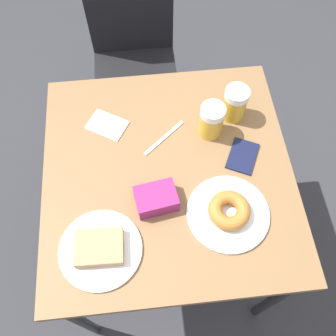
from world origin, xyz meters
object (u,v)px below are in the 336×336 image
object	(u,v)px
beer_mug_left	(211,120)
blue_pouch	(156,199)
plate_with_donut	(229,212)
napkin_folded	(107,125)
plate_with_cake	(100,249)
chair	(133,46)
beer_mug_center	(235,103)
fork	(165,138)
passport_near_edge	(242,156)

from	to	relation	value
beer_mug_left	blue_pouch	world-z (taller)	beer_mug_left
beer_mug_left	blue_pouch	size ratio (longest dim) A/B	0.92
blue_pouch	plate_with_donut	bearing A→B (deg)	-15.97
napkin_folded	beer_mug_left	bearing A→B (deg)	-9.83
plate_with_cake	plate_with_donut	xyz separation A→B (m)	(0.39, 0.07, 0.00)
chair	beer_mug_left	distance (m)	0.75
plate_with_cake	blue_pouch	world-z (taller)	blue_pouch
chair	beer_mug_left	bearing A→B (deg)	-69.43
plate_with_donut	blue_pouch	world-z (taller)	blue_pouch
beer_mug_center	fork	size ratio (longest dim) A/B	0.85
chair	fork	world-z (taller)	chair
passport_near_edge	beer_mug_center	bearing A→B (deg)	90.74
blue_pouch	fork	bearing A→B (deg)	78.09
chair	plate_with_donut	world-z (taller)	chair
chair	blue_pouch	distance (m)	0.94
beer_mug_left	fork	xyz separation A→B (m)	(-0.16, -0.01, -0.06)
plate_with_cake	plate_with_donut	distance (m)	0.40
napkin_folded	blue_pouch	xyz separation A→B (m)	(0.15, -0.31, 0.03)
beer_mug_left	napkin_folded	bearing A→B (deg)	170.17
chair	blue_pouch	size ratio (longest dim) A/B	6.79
napkin_folded	fork	xyz separation A→B (m)	(0.20, -0.07, -0.00)
napkin_folded	beer_mug_center	bearing A→B (deg)	0.11
beer_mug_center	blue_pouch	distance (m)	0.43
plate_with_donut	passport_near_edge	world-z (taller)	plate_with_donut
plate_with_cake	fork	distance (m)	0.44
plate_with_donut	chair	bearing A→B (deg)	104.65
beer_mug_center	napkin_folded	xyz separation A→B (m)	(-0.45, -0.00, -0.06)
plate_with_donut	beer_mug_left	bearing A→B (deg)	91.47
beer_mug_left	napkin_folded	world-z (taller)	beer_mug_left
plate_with_cake	napkin_folded	distance (m)	0.45
beer_mug_left	beer_mug_center	world-z (taller)	same
beer_mug_left	blue_pouch	xyz separation A→B (m)	(-0.21, -0.25, -0.03)
passport_near_edge	blue_pouch	size ratio (longest dim) A/B	1.09
beer_mug_left	blue_pouch	distance (m)	0.33
passport_near_edge	blue_pouch	distance (m)	0.33
plate_with_donut	passport_near_edge	size ratio (longest dim) A/B	1.69
plate_with_donut	beer_mug_center	world-z (taller)	beer_mug_center
beer_mug_left	chair	bearing A→B (deg)	110.46
plate_with_donut	beer_mug_center	xyz separation A→B (m)	(0.08, 0.37, 0.05)
chair	fork	distance (m)	0.71
chair	plate_with_donut	size ratio (longest dim) A/B	3.67
plate_with_donut	passport_near_edge	distance (m)	0.22
beer_mug_center	blue_pouch	xyz separation A→B (m)	(-0.30, -0.31, -0.03)
chair	napkin_folded	world-z (taller)	chair
beer_mug_left	beer_mug_center	bearing A→B (deg)	34.23
chair	passport_near_edge	size ratio (longest dim) A/B	6.23
beer_mug_center	fork	xyz separation A→B (m)	(-0.25, -0.07, -0.06)
fork	passport_near_edge	xyz separation A→B (m)	(0.25, -0.10, 0.00)
fork	blue_pouch	size ratio (longest dim) A/B	1.08
beer_mug_left	passport_near_edge	distance (m)	0.16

